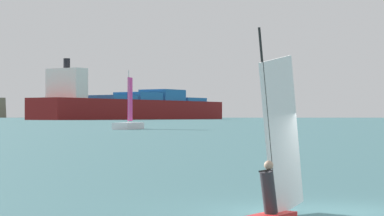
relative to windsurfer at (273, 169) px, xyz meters
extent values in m
plane|color=#386066|center=(2.22, 0.27, -1.16)|extent=(4000.00, 4000.00, 0.00)
cylinder|color=black|center=(-0.24, -0.14, 1.14)|extent=(0.76, 0.47, 4.37)
cube|color=white|center=(0.39, 0.23, 0.80)|extent=(1.94, 1.15, 3.96)
cylinder|color=black|center=(0.10, 0.06, -0.01)|extent=(1.38, 0.83, 0.04)
cylinder|color=#2D2D33|center=(-0.19, -0.11, -0.52)|extent=(0.64, 0.55, 1.08)
sphere|color=tan|center=(-0.19, -0.11, 0.11)|extent=(0.22, 0.22, 0.22)
cube|color=maroon|center=(172.73, 458.54, 5.28)|extent=(166.03, 114.99, 12.89)
cube|color=silver|center=(114.75, 423.23, 20.56)|extent=(21.66, 26.36, 17.68)
cylinder|color=black|center=(114.75, 423.23, 32.40)|extent=(4.00, 4.00, 6.00)
cube|color=#1E66AD|center=(150.74, 445.15, 13.02)|extent=(33.38, 32.82, 2.60)
cube|color=#1E66AD|center=(174.39, 459.55, 14.32)|extent=(33.38, 32.82, 5.20)
cube|color=#1E66AD|center=(198.05, 473.96, 15.62)|extent=(33.38, 32.82, 7.80)
cube|color=#1E66AD|center=(221.70, 488.36, 13.02)|extent=(33.38, 32.82, 2.60)
cube|color=white|center=(38.66, 113.66, -0.56)|extent=(8.26, 8.98, 1.19)
cylinder|color=#B2B2B7|center=(38.66, 113.66, 4.78)|extent=(0.16, 0.16, 9.49)
cube|color=#D8338C|center=(39.18, 114.27, 4.30)|extent=(1.62, 1.88, 7.97)
camera|label=1|loc=(-9.41, -15.45, 1.27)|focal=70.90mm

